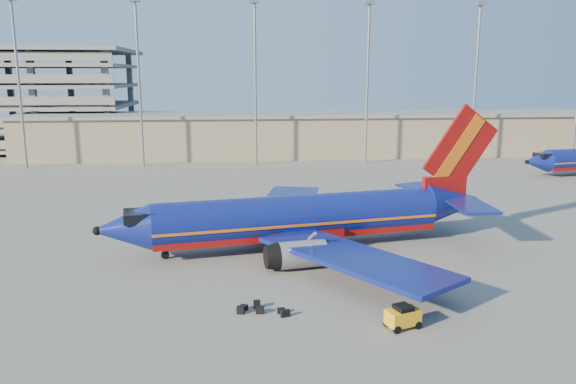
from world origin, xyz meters
name	(u,v)px	position (x,y,z in m)	size (l,w,h in m)	color
ground	(322,235)	(0.00, 0.00, 0.00)	(220.00, 220.00, 0.00)	slate
terminal_building	(328,133)	(10.00, 58.00, 4.32)	(122.00, 16.00, 8.50)	gray
light_mast_row	(312,65)	(5.00, 46.00, 17.55)	(101.60, 1.60, 28.65)	gray
aircraft_main	(307,218)	(-2.03, -3.71, 2.82)	(38.67, 36.88, 13.19)	navy
baggage_tug	(403,316)	(1.96, -21.55, 0.80)	(2.44, 1.91, 1.54)	#F5A915
luggage_pile	(261,309)	(-7.03, -18.31, 0.23)	(3.62, 2.07, 0.55)	black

